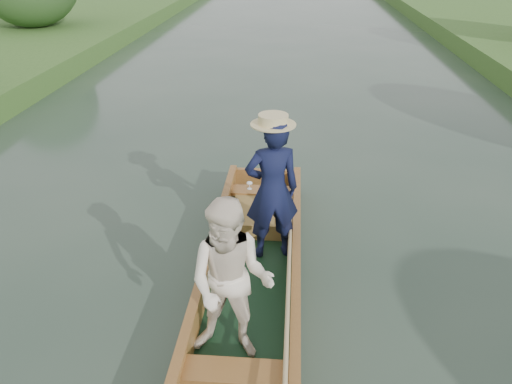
{
  "coord_description": "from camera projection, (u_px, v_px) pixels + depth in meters",
  "views": [
    {
      "loc": [
        0.42,
        -4.74,
        3.71
      ],
      "look_at": [
        0.0,
        0.6,
        0.95
      ],
      "focal_mm": 35.0,
      "sensor_mm": 36.0,
      "label": 1
    }
  ],
  "objects": [
    {
      "name": "ground",
      "position": [
        252.0,
        286.0,
        5.93
      ],
      "size": [
        120.0,
        120.0,
        0.0
      ],
      "primitive_type": "plane",
      "color": "#283D30",
      "rests_on": "ground"
    },
    {
      "name": "punt",
      "position": [
        252.0,
        250.0,
        5.5
      ],
      "size": [
        1.13,
        5.0,
        1.91
      ],
      "color": "black",
      "rests_on": "ground"
    }
  ]
}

